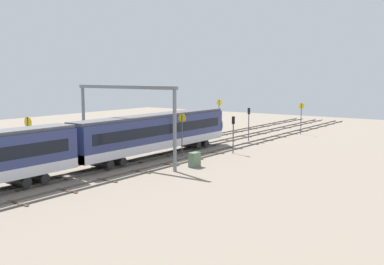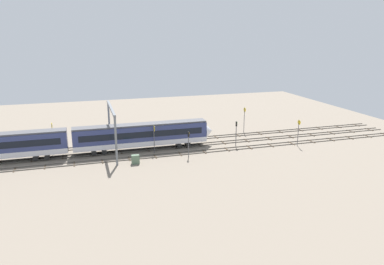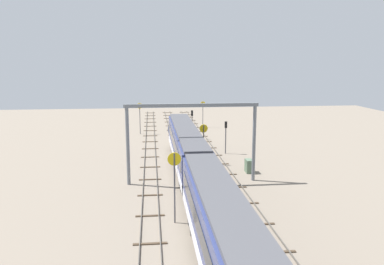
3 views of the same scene
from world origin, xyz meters
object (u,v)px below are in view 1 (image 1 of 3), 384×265
speed_sign_mid_trackside (182,128)px  signal_light_trackside_departure (233,129)px  relay_cabinet (195,160)px  train (76,147)px  speed_sign_near_foreground (219,111)px  overhead_gantry (125,108)px  signal_light_trackside_approach (249,119)px  speed_sign_far_trackside (301,114)px  speed_sign_distant_end (28,138)px

speed_sign_mid_trackside → signal_light_trackside_departure: speed_sign_mid_trackside is taller
relay_cabinet → train: bearing=143.8°
train → speed_sign_near_foreground: size_ratio=9.24×
overhead_gantry → signal_light_trackside_approach: 22.97m
speed_sign_far_trackside → signal_light_trackside_approach: 11.73m
speed_sign_far_trackside → speed_sign_distant_end: 44.74m
speed_sign_near_foreground → speed_sign_mid_trackside: 22.77m
speed_sign_mid_trackside → relay_cabinet: speed_sign_mid_trackside is taller
speed_sign_far_trackside → train: bearing=171.7°
speed_sign_far_trackside → signal_light_trackside_departure: 21.64m
overhead_gantry → signal_light_trackside_approach: overhead_gantry is taller
overhead_gantry → speed_sign_distant_end: 10.60m
speed_sign_near_foreground → speed_sign_far_trackside: size_ratio=1.09×
signal_light_trackside_approach → speed_sign_far_trackside: bearing=-16.4°
train → signal_light_trackside_approach: 29.40m
speed_sign_far_trackside → signal_light_trackside_approach: (-11.25, 3.30, -0.15)m
overhead_gantry → signal_light_trackside_approach: (22.66, -2.44, -2.90)m
overhead_gantry → signal_light_trackside_departure: 13.98m
train → speed_sign_mid_trackside: 13.88m
train → speed_sign_distant_end: 4.29m
train → speed_sign_near_foreground: bearing=9.7°
train → overhead_gantry: overhead_gantry is taller
signal_light_trackside_departure → relay_cabinet: size_ratio=2.98×
train → overhead_gantry: (6.63, -0.14, 3.35)m
overhead_gantry → speed_sign_near_foreground: bearing=12.2°
signal_light_trackside_departure → speed_sign_near_foreground: bearing=37.1°
speed_sign_near_foreground → overhead_gantry: bearing=-167.8°
signal_light_trackside_approach → relay_cabinet: signal_light_trackside_approach is taller
relay_cabinet → speed_sign_near_foreground: bearing=27.2°
speed_sign_near_foreground → speed_sign_distant_end: size_ratio=0.96×
speed_sign_distant_end → relay_cabinet: bearing=-35.6°
signal_light_trackside_approach → signal_light_trackside_departure: (-10.39, -3.54, -0.16)m
speed_sign_near_foreground → speed_sign_mid_trackside: size_ratio=1.09×
overhead_gantry → signal_light_trackside_approach: bearing=-6.1°
overhead_gantry → speed_sign_mid_trackside: bearing=-17.3°
speed_sign_near_foreground → speed_sign_mid_trackside: (-21.20, -8.31, -0.26)m
overhead_gantry → relay_cabinet: overhead_gantry is taller
speed_sign_far_trackside → relay_cabinet: speed_sign_far_trackside is taller
speed_sign_mid_trackside → signal_light_trackside_approach: bearing=-0.9°
train → speed_sign_distant_end: speed_sign_distant_end is taller
overhead_gantry → speed_sign_distant_end: size_ratio=2.42×
speed_sign_far_trackside → signal_light_trackside_departure: size_ratio=1.12×
signal_light_trackside_approach → signal_light_trackside_departure: signal_light_trackside_approach is taller
speed_sign_far_trackside → relay_cabinet: (-30.97, -1.12, -2.50)m
signal_light_trackside_departure → speed_sign_mid_trackside: bearing=144.1°
overhead_gantry → speed_sign_far_trackside: size_ratio=2.74×
overhead_gantry → speed_sign_far_trackside: overhead_gantry is taller
speed_sign_distant_end → speed_sign_far_trackside: bearing=-10.5°
speed_sign_far_trackside → relay_cabinet: bearing=-177.9°
signal_light_trackside_approach → speed_sign_distant_end: bearing=171.5°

